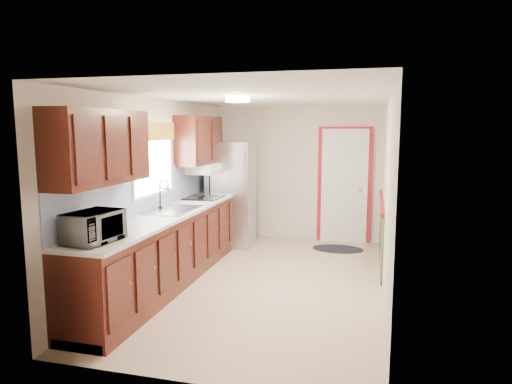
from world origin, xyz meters
The scene contains 8 objects.
room_shell centered at (0.00, 0.00, 1.20)m, with size 3.20×5.20×2.52m.
kitchen_run centered at (-1.24, -0.29, 0.81)m, with size 0.63×4.00×2.20m.
back_wall_trim centered at (0.99, 2.21, 0.89)m, with size 1.12×2.30×2.08m.
ceiling_fixture centered at (-0.30, -0.20, 2.36)m, with size 0.30×0.30×0.06m, color #FFD88C.
microwave centered at (-1.20, -1.95, 1.12)m, with size 0.54×0.30×0.36m, color white.
refrigerator centered at (-1.02, 1.76, 0.89)m, with size 0.78×0.77×1.79m.
rug centered at (0.80, 1.90, 0.01)m, with size 0.84×0.54×0.01m, color black.
cooktop centered at (-1.19, 0.91, 0.95)m, with size 0.51×0.62×0.02m, color black.
Camera 1 is at (1.35, -5.64, 2.01)m, focal length 32.00 mm.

